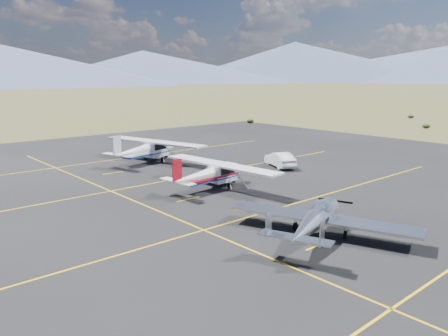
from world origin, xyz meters
name	(u,v)px	position (x,y,z in m)	size (l,w,h in m)	color
ground	(302,216)	(0.00, 0.00, 0.00)	(1600.00, 1600.00, 0.00)	#383D1C
apron	(226,193)	(0.00, 7.00, 0.00)	(72.00, 72.00, 0.02)	black
aircraft_low_wing	(317,218)	(-2.24, -2.78, 1.07)	(7.53, 10.13, 2.23)	#B9BBC0
aircraft_cessna	(211,173)	(0.01, 8.66, 1.21)	(6.51, 10.81, 2.73)	white
aircraft_plain	(146,149)	(1.70, 20.66, 1.35)	(7.86, 11.95, 3.03)	silver
sedan	(280,159)	(10.00, 10.73, 0.70)	(1.45, 4.17, 1.37)	white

